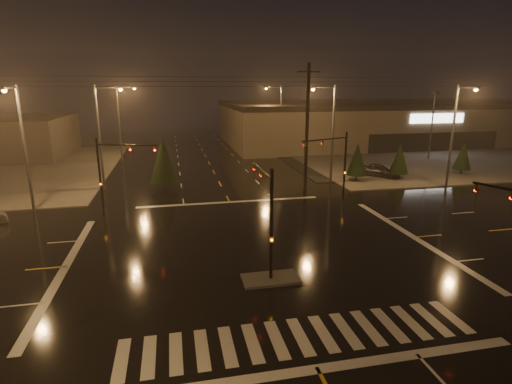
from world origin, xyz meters
TOP-DOWN VIEW (x-y plane):
  - ground at (0.00, 0.00)m, footprint 140.00×140.00m
  - sidewalk_ne at (30.00, 30.00)m, footprint 36.00×36.00m
  - median_island at (0.00, -4.00)m, footprint 3.00×1.60m
  - crosswalk at (0.00, -9.00)m, footprint 15.00×2.60m
  - stop_bar_near at (0.00, -11.00)m, footprint 16.00×0.50m
  - stop_bar_far at (0.00, 11.00)m, footprint 16.00×0.50m
  - parking_lot at (35.00, 28.00)m, footprint 50.00×24.00m
  - retail_building at (35.00, 45.99)m, footprint 60.20×28.30m
  - signal_mast_median at (0.00, -3.07)m, footprint 0.25×4.59m
  - signal_mast_ne at (9.50, 10.14)m, footprint 4.84×1.86m
  - signal_mast_nw at (-9.50, 10.14)m, footprint 4.84×1.86m
  - streetlight_1 at (-11.18, 18.00)m, footprint 2.77×0.32m
  - streetlight_2 at (-11.18, 34.00)m, footprint 2.77×0.32m
  - streetlight_3 at (11.18, 16.00)m, footprint 2.77×0.32m
  - streetlight_4 at (11.18, 36.00)m, footprint 2.77×0.32m
  - streetlight_5 at (-16.00, 11.18)m, footprint 0.32×2.77m
  - streetlight_6 at (22.00, 11.18)m, footprint 0.32×2.77m
  - utility_pole_1 at (8.00, 14.00)m, footprint 2.20×0.32m
  - conifer_0 at (14.47, 16.17)m, footprint 2.18×2.18m
  - conifer_1 at (19.34, 15.99)m, footprint 2.06×2.06m
  - conifer_2 at (27.72, 16.60)m, footprint 1.99×1.99m
  - conifer_3 at (-5.63, 16.99)m, footprint 2.79×2.79m
  - car_parked at (17.93, 17.44)m, footprint 4.19×4.70m

SIDE VIEW (x-z plane):
  - ground at x=0.00m, z-range 0.00..0.00m
  - crosswalk at x=0.00m, z-range 0.00..0.01m
  - stop_bar_near at x=0.00m, z-range 0.00..0.01m
  - stop_bar_far at x=0.00m, z-range 0.00..0.01m
  - parking_lot at x=35.00m, z-range 0.00..0.08m
  - sidewalk_ne at x=30.00m, z-range 0.00..0.12m
  - median_island at x=0.00m, z-range 0.00..0.15m
  - car_parked at x=17.93m, z-range 0.00..1.54m
  - conifer_2 at x=27.72m, z-range 0.35..4.15m
  - conifer_1 at x=19.34m, z-range 0.35..4.26m
  - conifer_0 at x=14.47m, z-range 0.35..4.45m
  - conifer_3 at x=-5.63m, z-range 0.35..5.41m
  - signal_mast_median at x=0.00m, z-range 0.75..6.75m
  - signal_mast_ne at x=9.50m, z-range 0.79..6.79m
  - signal_mast_nw at x=-9.50m, z-range 0.79..6.79m
  - retail_building at x=35.00m, z-range 0.24..7.44m
  - streetlight_1 at x=-11.18m, z-range 0.80..10.80m
  - streetlight_2 at x=-11.18m, z-range 0.80..10.80m
  - streetlight_3 at x=11.18m, z-range 0.80..10.80m
  - streetlight_4 at x=11.18m, z-range 0.80..10.80m
  - streetlight_5 at x=-16.00m, z-range 0.80..10.80m
  - streetlight_6 at x=22.00m, z-range 0.80..10.80m
  - utility_pole_1 at x=8.00m, z-range 0.13..12.13m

